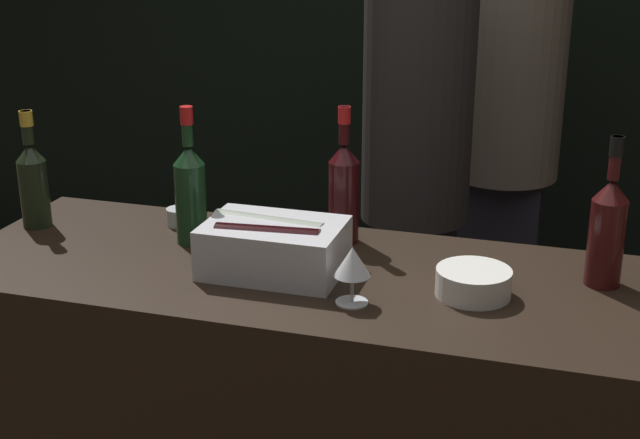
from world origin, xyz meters
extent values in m
cube|color=silver|center=(-0.09, 0.30, 1.02)|extent=(0.33, 0.23, 0.12)
cylinder|color=black|center=(-0.10, 0.26, 1.05)|extent=(0.25, 0.10, 0.07)
cylinder|color=#9EA899|center=(-0.12, 0.33, 1.05)|extent=(0.29, 0.09, 0.07)
cylinder|color=silver|center=(0.38, 0.30, 0.99)|extent=(0.17, 0.17, 0.06)
cylinder|color=gray|center=(0.38, 0.30, 1.02)|extent=(0.14, 0.14, 0.01)
cylinder|color=silver|center=(0.13, 0.18, 0.96)|extent=(0.07, 0.07, 0.00)
cylinder|color=silver|center=(0.13, 0.18, 1.00)|extent=(0.01, 0.01, 0.06)
cone|color=silver|center=(0.13, 0.18, 1.06)|extent=(0.08, 0.08, 0.07)
cylinder|color=silver|center=(-0.45, 0.53, 0.98)|extent=(0.07, 0.07, 0.05)
sphere|color=#F9D67F|center=(-0.45, 0.53, 0.99)|extent=(0.03, 0.03, 0.03)
cylinder|color=black|center=(0.01, 0.54, 1.07)|extent=(0.08, 0.08, 0.21)
cone|color=black|center=(0.01, 0.54, 1.20)|extent=(0.08, 0.08, 0.05)
cylinder|color=black|center=(0.01, 0.54, 1.27)|extent=(0.03, 0.03, 0.10)
cylinder|color=red|center=(0.01, 0.54, 1.30)|extent=(0.03, 0.03, 0.04)
cylinder|color=black|center=(-0.82, 0.41, 1.05)|extent=(0.08, 0.08, 0.18)
cone|color=black|center=(-0.82, 0.41, 1.17)|extent=(0.08, 0.08, 0.05)
cylinder|color=black|center=(-0.82, 0.41, 1.24)|extent=(0.03, 0.03, 0.09)
cylinder|color=gold|center=(-0.82, 0.41, 1.26)|extent=(0.03, 0.03, 0.04)
cylinder|color=#380F0F|center=(0.66, 0.45, 1.06)|extent=(0.08, 0.08, 0.20)
cone|color=#380F0F|center=(0.66, 0.45, 1.19)|extent=(0.08, 0.08, 0.05)
cylinder|color=#380F0F|center=(0.66, 0.45, 1.26)|extent=(0.03, 0.03, 0.10)
cylinder|color=black|center=(0.66, 0.45, 1.29)|extent=(0.03, 0.03, 0.04)
cylinder|color=#143319|center=(-0.36, 0.42, 1.07)|extent=(0.08, 0.08, 0.21)
cone|color=#143319|center=(-0.36, 0.42, 1.19)|extent=(0.08, 0.08, 0.05)
cylinder|color=#143319|center=(-0.36, 0.42, 1.27)|extent=(0.03, 0.03, 0.10)
cylinder|color=red|center=(-0.36, 0.42, 1.30)|extent=(0.03, 0.03, 0.05)
cube|color=black|center=(0.31, 1.70, 0.42)|extent=(0.30, 0.22, 0.84)
cylinder|color=#60564C|center=(0.31, 1.70, 1.21)|extent=(0.40, 0.40, 0.76)
cube|color=black|center=(0.08, 1.14, 0.42)|extent=(0.26, 0.19, 0.83)
cylinder|color=black|center=(0.08, 1.14, 1.21)|extent=(0.35, 0.35, 0.76)
camera|label=1|loc=(0.58, -1.56, 1.79)|focal=50.00mm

